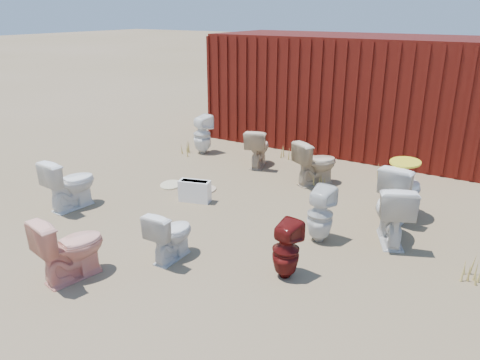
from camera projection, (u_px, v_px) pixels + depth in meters
The scene contains 22 objects.
ground at pixel (217, 229), 6.61m from camera, with size 100.00×100.00×0.00m, color brown.
shipping_container at pixel (351, 92), 10.32m from camera, with size 6.00×2.40×2.40m, color #460D0B.
toilet_front_a at pixel (70, 183), 7.19m from camera, with size 0.45×0.79×0.81m, color white.
toilet_front_pink at pixel (71, 247), 5.29m from camera, with size 0.44×0.77×0.78m, color #F2A08C.
toilet_front_c at pixel (171, 234), 5.73m from camera, with size 0.37×0.65×0.66m, color white.
toilet_front_maroon at pixel (286, 250), 5.32m from camera, with size 0.31×0.32×0.69m, color #5B110F.
toilet_front_e at pixel (392, 212), 6.13m from camera, with size 0.47×0.82×0.83m, color silver.
toilet_back_a at pixel (202, 134), 9.94m from camera, with size 0.37×0.38×0.83m, color white.
toilet_back_beige_left at pixel (258, 147), 9.14m from camera, with size 0.42×0.74×0.75m, color beige.
toilet_back_beige_right at pixel (316, 163), 8.16m from camera, with size 0.44×0.78×0.79m, color #C8B392.
toilet_back_yellowlid at pixel (402, 191), 6.83m from camera, with size 0.48×0.83×0.85m, color white.
toilet_back_e at pixel (320, 215), 6.15m from camera, with size 0.34×0.35×0.76m, color silver.
yellow_lid at pixel (405, 162), 6.68m from camera, with size 0.43×0.54×0.03m, color yellow.
loose_tank at pixel (195, 191), 7.50m from camera, with size 0.50×0.20×0.35m, color white.
loose_lid_near at pixel (203, 190), 7.99m from camera, with size 0.38×0.49×0.02m, color tan.
loose_lid_far at pixel (171, 185), 8.22m from camera, with size 0.36×0.47×0.02m, color beige.
weed_clump_a at pixel (189, 147), 9.93m from camera, with size 0.36×0.36×0.30m, color #B29A47.
weed_clump_b at pixel (316, 177), 8.23m from camera, with size 0.32×0.32×0.26m, color #B29A47.
weed_clump_c at pixel (404, 184), 7.83m from camera, with size 0.36×0.36×0.34m, color #B29A47.
weed_clump_d at pixel (287, 152), 9.68m from camera, with size 0.30×0.30×0.27m, color #B29A47.
weed_clump_e at pixel (385, 172), 8.43m from camera, with size 0.34×0.34×0.32m, color #B29A47.
weed_clump_f at pixel (475, 269), 5.35m from camera, with size 0.28×0.28×0.25m, color #B29A47.
Camera 1 is at (3.46, -4.87, 2.93)m, focal length 35.00 mm.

